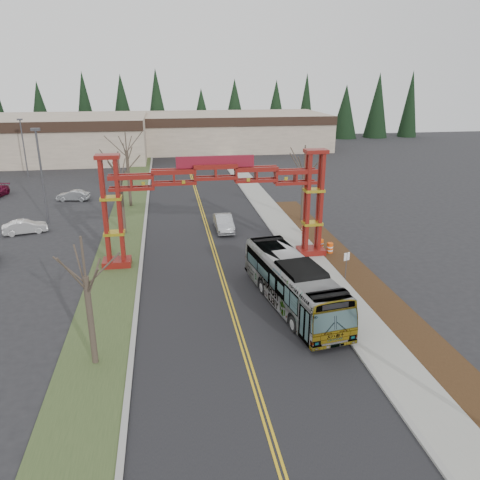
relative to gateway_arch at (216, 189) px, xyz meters
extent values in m
plane|color=black|center=(0.00, -18.00, -5.98)|extent=(200.00, 200.00, 0.00)
cube|color=black|center=(0.00, 7.00, -5.97)|extent=(12.00, 110.00, 0.02)
cube|color=gold|center=(-0.12, 7.00, -5.96)|extent=(0.12, 100.00, 0.01)
cube|color=gold|center=(0.12, 7.00, -5.96)|extent=(0.12, 100.00, 0.01)
cube|color=gray|center=(6.15, 7.00, -5.91)|extent=(0.30, 110.00, 0.15)
cube|color=gray|center=(7.60, 7.00, -5.91)|extent=(2.60, 110.00, 0.14)
cube|color=#311E10|center=(10.20, -8.00, -5.92)|extent=(2.60, 50.00, 0.12)
cube|color=#354723|center=(-8.00, 7.00, -5.94)|extent=(4.00, 110.00, 0.08)
cube|color=gray|center=(-6.15, 7.00, -5.91)|extent=(0.30, 110.00, 0.15)
cube|color=maroon|center=(-8.00, 0.00, -5.68)|extent=(2.20, 1.60, 0.60)
cube|color=maroon|center=(-8.55, -0.35, -1.38)|extent=(0.28, 0.28, 8.00)
cube|color=maroon|center=(-7.45, -0.35, -1.38)|extent=(0.28, 0.28, 8.00)
cube|color=maroon|center=(-8.55, 0.35, -1.38)|extent=(0.28, 0.28, 8.00)
cube|color=maroon|center=(-7.45, 0.35, -1.38)|extent=(0.28, 0.28, 8.00)
cube|color=gold|center=(-8.00, 0.00, -3.18)|extent=(1.60, 1.10, 0.22)
cube|color=gold|center=(-8.00, 0.00, -0.38)|extent=(1.60, 1.10, 0.22)
cube|color=maroon|center=(-8.00, 0.00, 2.77)|extent=(1.80, 1.20, 0.30)
cube|color=maroon|center=(8.00, 0.00, -5.68)|extent=(2.20, 1.60, 0.60)
cube|color=maroon|center=(7.45, -0.35, -1.38)|extent=(0.28, 0.28, 8.00)
cube|color=maroon|center=(8.55, -0.35, -1.38)|extent=(0.28, 0.28, 8.00)
cube|color=maroon|center=(7.45, 0.35, -1.38)|extent=(0.28, 0.28, 8.00)
cube|color=maroon|center=(8.55, 0.35, -1.38)|extent=(0.28, 0.28, 8.00)
cube|color=gold|center=(8.00, 0.00, -3.18)|extent=(1.60, 1.10, 0.22)
cube|color=gold|center=(8.00, 0.00, -0.38)|extent=(1.60, 1.10, 0.22)
cube|color=maroon|center=(8.00, 0.00, 2.77)|extent=(1.80, 1.20, 0.30)
cube|color=maroon|center=(0.00, 0.00, 1.52)|extent=(16.00, 0.90, 1.00)
cube|color=maroon|center=(0.00, 0.00, 0.62)|extent=(16.00, 0.90, 0.60)
cube|color=maroon|center=(0.00, 0.00, 2.17)|extent=(6.00, 0.25, 0.90)
cube|color=gray|center=(-30.00, 54.00, -2.23)|extent=(46.00, 22.00, 7.50)
cube|color=gray|center=(10.00, 62.00, -2.48)|extent=(38.00, 20.00, 7.00)
cube|color=black|center=(10.00, 51.90, 0.22)|extent=(38.00, 0.40, 1.60)
cone|color=black|center=(-38.00, 74.00, 0.52)|extent=(5.60, 5.60, 13.00)
cylinder|color=#382D26|center=(-38.00, 74.00, -5.18)|extent=(0.80, 0.80, 1.60)
cone|color=black|center=(-29.50, 74.00, 0.52)|extent=(5.60, 5.60, 13.00)
cylinder|color=#382D26|center=(-29.50, 74.00, -5.18)|extent=(0.80, 0.80, 1.60)
cone|color=black|center=(-21.00, 74.00, 0.52)|extent=(5.60, 5.60, 13.00)
cylinder|color=#382D26|center=(-21.00, 74.00, -5.18)|extent=(0.80, 0.80, 1.60)
cone|color=black|center=(-12.50, 74.00, 0.52)|extent=(5.60, 5.60, 13.00)
cylinder|color=#382D26|center=(-12.50, 74.00, -5.18)|extent=(0.80, 0.80, 1.60)
cone|color=black|center=(-4.00, 74.00, 0.52)|extent=(5.60, 5.60, 13.00)
cylinder|color=#382D26|center=(-4.00, 74.00, -5.18)|extent=(0.80, 0.80, 1.60)
cone|color=black|center=(4.50, 74.00, 0.52)|extent=(5.60, 5.60, 13.00)
cylinder|color=#382D26|center=(4.50, 74.00, -5.18)|extent=(0.80, 0.80, 1.60)
cone|color=black|center=(13.00, 74.00, 0.52)|extent=(5.60, 5.60, 13.00)
cylinder|color=#382D26|center=(13.00, 74.00, -5.18)|extent=(0.80, 0.80, 1.60)
cone|color=black|center=(21.50, 74.00, 0.52)|extent=(5.60, 5.60, 13.00)
cylinder|color=#382D26|center=(21.50, 74.00, -5.18)|extent=(0.80, 0.80, 1.60)
cone|color=black|center=(30.00, 74.00, 0.52)|extent=(5.60, 5.60, 13.00)
cylinder|color=#382D26|center=(30.00, 74.00, -5.18)|extent=(0.80, 0.80, 1.60)
cone|color=black|center=(38.50, 74.00, 0.52)|extent=(5.60, 5.60, 13.00)
cylinder|color=#382D26|center=(38.50, 74.00, -5.18)|extent=(0.80, 0.80, 1.60)
cone|color=black|center=(47.00, 74.00, 0.52)|extent=(5.60, 5.60, 13.00)
cylinder|color=#382D26|center=(47.00, 74.00, -5.18)|extent=(0.80, 0.80, 1.60)
cone|color=black|center=(55.50, 74.00, 0.52)|extent=(5.60, 5.60, 13.00)
cylinder|color=#382D26|center=(55.50, 74.00, -5.18)|extent=(0.80, 0.80, 1.60)
imported|color=#B7BAC0|center=(3.99, -8.80, -4.34)|extent=(4.42, 12.03, 3.28)
imported|color=#A5A8AD|center=(1.55, 7.68, -5.22)|extent=(1.64, 4.64, 1.52)
imported|color=white|center=(-17.42, 9.81, -5.32)|extent=(4.23, 2.39, 1.32)
imported|color=#A8ACB0|center=(-15.02, 22.05, -5.35)|extent=(3.99, 1.96, 1.26)
cylinder|color=#382D26|center=(-8.00, -13.48, -3.49)|extent=(0.32, 0.32, 4.99)
cylinder|color=#382D26|center=(-8.00, -13.48, 0.02)|extent=(0.12, 0.12, 2.23)
cylinder|color=#382D26|center=(-8.00, 8.34, -3.16)|extent=(0.34, 0.34, 5.65)
cylinder|color=#382D26|center=(-8.00, 8.34, 0.72)|extent=(0.13, 0.13, 2.32)
cylinder|color=#382D26|center=(-8.00, 18.29, -2.85)|extent=(0.33, 0.33, 6.27)
cylinder|color=#382D26|center=(-8.00, 18.29, 1.33)|extent=(0.13, 0.13, 2.30)
cylinder|color=#382D26|center=(10.00, 9.48, -3.18)|extent=(0.35, 0.35, 5.60)
cylinder|color=#382D26|center=(10.00, 9.48, 0.70)|extent=(0.13, 0.13, 2.38)
cylinder|color=#3F3F44|center=(-16.01, 12.99, -1.31)|extent=(0.21, 0.21, 9.35)
cube|color=#3F3F44|center=(-16.01, 12.99, 3.47)|extent=(0.83, 0.42, 0.26)
cylinder|color=#3F3F44|center=(-24.24, 37.97, -1.86)|extent=(0.18, 0.18, 8.25)
cube|color=#3F3F44|center=(-24.24, 37.97, 2.36)|extent=(0.73, 0.37, 0.23)
cylinder|color=#3F3F44|center=(8.96, -5.46, -4.89)|extent=(0.06, 0.06, 2.19)
cube|color=white|center=(8.96, -5.46, -4.09)|extent=(0.48, 0.20, 0.60)
cylinder|color=#EF510D|center=(9.66, -0.08, -5.49)|extent=(0.51, 0.51, 0.98)
cylinder|color=white|center=(9.66, -0.08, -5.34)|extent=(0.53, 0.53, 0.12)
cylinder|color=white|center=(9.66, -0.08, -5.64)|extent=(0.53, 0.53, 0.12)
cylinder|color=#EF510D|center=(9.19, 1.00, -5.51)|extent=(0.49, 0.49, 0.95)
cylinder|color=white|center=(9.19, 1.00, -5.37)|extent=(0.51, 0.51, 0.11)
cylinder|color=white|center=(9.19, 1.00, -5.65)|extent=(0.51, 0.51, 0.11)
cylinder|color=#EF510D|center=(8.94, 5.09, -5.51)|extent=(0.49, 0.49, 0.94)
cylinder|color=white|center=(8.94, 5.09, -5.37)|extent=(0.51, 0.51, 0.11)
cylinder|color=white|center=(8.94, 5.09, -5.66)|extent=(0.51, 0.51, 0.11)
camera|label=1|loc=(-3.80, -35.61, 8.45)|focal=35.00mm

